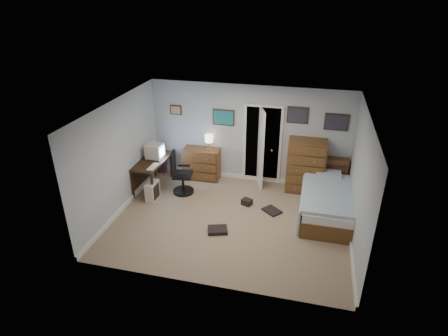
# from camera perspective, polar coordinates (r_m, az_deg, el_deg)

# --- Properties ---
(floor) EXTENTS (5.00, 4.00, 0.02)m
(floor) POSITION_cam_1_polar(r_m,az_deg,el_deg) (8.23, 1.03, -8.02)
(floor) COLOR gray
(floor) RESTS_ON ground
(computer_desk) EXTENTS (0.64, 1.33, 0.76)m
(computer_desk) POSITION_cam_1_polar(r_m,az_deg,el_deg) (9.41, -11.30, 0.25)
(computer_desk) COLOR #311D10
(computer_desk) RESTS_ON floor
(crt_monitor) EXTENTS (0.40, 0.37, 0.36)m
(crt_monitor) POSITION_cam_1_polar(r_m,az_deg,el_deg) (9.34, -10.50, 2.55)
(crt_monitor) COLOR beige
(crt_monitor) RESTS_ON computer_desk
(keyboard) EXTENTS (0.16, 0.41, 0.02)m
(keyboard) POSITION_cam_1_polar(r_m,az_deg,el_deg) (8.94, -10.75, 0.18)
(keyboard) COLOR beige
(keyboard) RESTS_ON computer_desk
(pc_tower) EXTENTS (0.22, 0.43, 0.45)m
(pc_tower) POSITION_cam_1_polar(r_m,az_deg,el_deg) (9.02, -10.84, -3.46)
(pc_tower) COLOR beige
(pc_tower) RESTS_ON floor
(office_chair) EXTENTS (0.59, 0.59, 1.06)m
(office_chair) POSITION_cam_1_polar(r_m,az_deg,el_deg) (9.13, -6.68, -1.43)
(office_chair) COLOR black
(office_chair) RESTS_ON floor
(media_stack) EXTENTS (0.18, 0.18, 0.85)m
(media_stack) POSITION_cam_1_polar(r_m,az_deg,el_deg) (10.19, -9.41, 1.54)
(media_stack) COLOR maroon
(media_stack) RESTS_ON floor
(low_dresser) EXTENTS (0.95, 0.52, 0.83)m
(low_dresser) POSITION_cam_1_polar(r_m,az_deg,el_deg) (9.78, -3.37, 0.68)
(low_dresser) COLOR brown
(low_dresser) RESTS_ON floor
(table_lamp) EXTENTS (0.22, 0.22, 0.40)m
(table_lamp) POSITION_cam_1_polar(r_m,az_deg,el_deg) (9.44, -2.31, 4.44)
(table_lamp) COLOR gold
(table_lamp) RESTS_ON low_dresser
(doorway) EXTENTS (0.96, 1.12, 2.05)m
(doorway) POSITION_cam_1_polar(r_m,az_deg,el_deg) (9.68, 6.10, 4.12)
(doorway) COLOR black
(doorway) RESTS_ON floor
(tall_dresser) EXTENTS (0.92, 0.56, 1.33)m
(tall_dresser) POSITION_cam_1_polar(r_m,az_deg,el_deg) (9.27, 12.35, 0.33)
(tall_dresser) COLOR brown
(tall_dresser) RESTS_ON floor
(headboard_bookcase) EXTENTS (0.99, 0.30, 0.88)m
(headboard_bookcase) POSITION_cam_1_polar(r_m,az_deg,el_deg) (9.47, 15.28, -0.79)
(headboard_bookcase) COLOR brown
(headboard_bookcase) RESTS_ON floor
(bed) EXTENTS (1.12, 2.07, 0.68)m
(bed) POSITION_cam_1_polar(r_m,az_deg,el_deg) (8.55, 15.31, -5.03)
(bed) COLOR brown
(bed) RESTS_ON floor
(wall_posters) EXTENTS (4.38, 0.04, 0.60)m
(wall_posters) POSITION_cam_1_polar(r_m,az_deg,el_deg) (9.13, 7.44, 7.65)
(wall_posters) COLOR #331E11
(wall_posters) RESTS_ON floor
(floor_clutter) EXTENTS (1.48, 1.52, 0.14)m
(floor_clutter) POSITION_cam_1_polar(r_m,az_deg,el_deg) (8.26, 2.41, -7.45)
(floor_clutter) COLOR black
(floor_clutter) RESTS_ON floor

